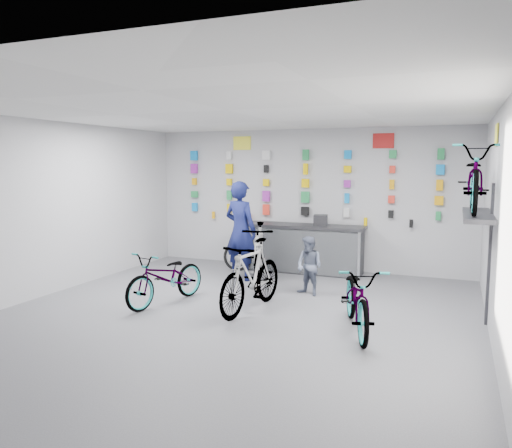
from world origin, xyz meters
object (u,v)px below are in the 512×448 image
at_px(bike_right, 358,298).
at_px(clerk, 241,231).
at_px(customer, 309,266).
at_px(bike_service, 259,255).
at_px(bike_left, 166,277).
at_px(bike_center, 251,276).
at_px(counter, 299,249).

distance_m(bike_right, clerk, 3.56).
height_order(bike_right, customer, customer).
distance_m(bike_service, clerk, 0.74).
relative_size(bike_left, bike_center, 0.91).
bearing_deg(bike_service, bike_left, -136.65).
distance_m(counter, bike_left, 3.39).
relative_size(counter, bike_left, 1.61).
relative_size(counter, bike_right, 1.51).
bearing_deg(bike_service, bike_center, -90.32).
distance_m(counter, bike_right, 3.82).
distance_m(bike_right, bike_service, 2.90).
bearing_deg(counter, bike_right, -61.17).
height_order(bike_left, customer, customer).
bearing_deg(customer, bike_left, -122.03).
bearing_deg(bike_service, counter, 58.82).
bearing_deg(bike_left, bike_service, 74.23).
bearing_deg(clerk, counter, -114.34).
height_order(bike_service, clerk, clerk).
bearing_deg(counter, bike_center, -87.25).
distance_m(bike_left, bike_center, 1.44).
relative_size(bike_center, bike_right, 1.02).
xyz_separation_m(counter, customer, (0.71, -1.76, 0.03)).
bearing_deg(bike_center, counter, 99.43).
distance_m(bike_left, clerk, 2.15).
xyz_separation_m(bike_center, bike_service, (-0.49, 1.55, 0.03)).
height_order(bike_center, bike_right, bike_center).
xyz_separation_m(bike_left, clerk, (0.41, 2.05, 0.53)).
height_order(bike_left, bike_center, bike_center).
bearing_deg(customer, bike_right, -31.48).
relative_size(bike_left, bike_right, 0.93).
relative_size(bike_service, customer, 1.89).
relative_size(bike_right, bike_service, 0.93).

